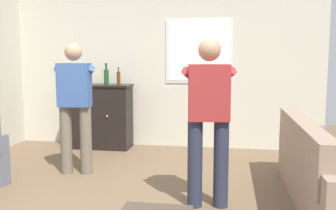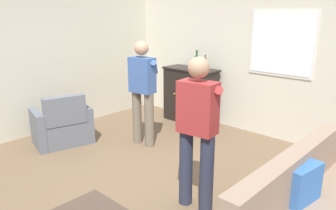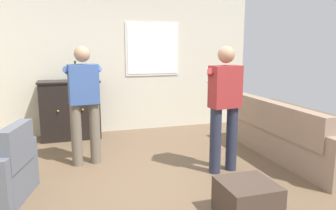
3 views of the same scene
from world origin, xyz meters
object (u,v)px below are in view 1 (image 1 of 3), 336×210
Objects in this scene: couch at (318,174)px; bottle_liquor_amber at (119,78)px; person_standing_left at (75,102)px; person_standing_right at (208,114)px; bottle_wine_green at (106,76)px; sideboard_cabinet at (100,116)px.

couch is 3.49m from bottle_liquor_amber.
bottle_liquor_amber is 1.44m from person_standing_left.
person_standing_left is 1.00× the size of person_standing_right.
bottle_wine_green reaches higher than bottle_liquor_amber.
person_standing_left is (-0.15, -1.41, -0.24)m from bottle_liquor_amber.
couch is 1.28m from person_standing_right.
person_standing_left is at bearing 167.53° from couch.
couch is 2.31× the size of sideboard_cabinet.
couch is at bearing -33.99° from sideboard_cabinet.
person_standing_right is at bearing -54.61° from bottle_liquor_amber.
person_standing_left is at bearing 154.54° from person_standing_right.
couch is 7.10× the size of bottle_wine_green.
sideboard_cabinet is 2.99m from person_standing_right.
person_standing_left is 1.94m from person_standing_right.
bottle_wine_green is 0.21× the size of person_standing_right.
bottle_wine_green is at bearing 174.44° from bottle_liquor_amber.
bottle_wine_green is at bearing 7.09° from sideboard_cabinet.
person_standing_left is (-2.85, 0.63, 0.61)m from couch.
person_standing_right reaches higher than sideboard_cabinet.
bottle_liquor_amber reaches higher than sideboard_cabinet.
couch is 1.47× the size of person_standing_left.
person_standing_right reaches higher than couch.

